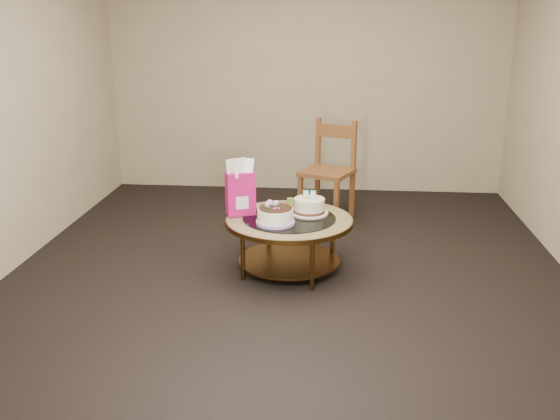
# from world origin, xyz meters

# --- Properties ---
(ground) EXTENTS (5.00, 5.00, 0.00)m
(ground) POSITION_xyz_m (0.00, 0.00, 0.00)
(ground) COLOR black
(ground) RESTS_ON ground
(room_walls) EXTENTS (4.52, 5.02, 2.61)m
(room_walls) POSITION_xyz_m (0.00, 0.00, 1.54)
(room_walls) COLOR tan
(room_walls) RESTS_ON ground
(coffee_table) EXTENTS (1.02, 1.02, 0.46)m
(coffee_table) POSITION_xyz_m (0.00, -0.00, 0.38)
(coffee_table) COLOR #513417
(coffee_table) RESTS_ON ground
(decorated_cake) EXTENTS (0.30, 0.30, 0.18)m
(decorated_cake) POSITION_xyz_m (-0.10, -0.15, 0.52)
(decorated_cake) COLOR #B895D3
(decorated_cake) RESTS_ON coffee_table
(cream_cake) EXTENTS (0.31, 0.31, 0.20)m
(cream_cake) POSITION_xyz_m (0.15, 0.12, 0.52)
(cream_cake) COLOR white
(cream_cake) RESTS_ON coffee_table
(gift_bag) EXTENTS (0.25, 0.22, 0.45)m
(gift_bag) POSITION_xyz_m (-0.40, 0.06, 0.68)
(gift_bag) COLOR #C11267
(gift_bag) RESTS_ON coffee_table
(pillar_candle) EXTENTS (0.12, 0.12, 0.09)m
(pillar_candle) POSITION_xyz_m (-0.01, 0.27, 0.49)
(pillar_candle) COLOR #DCC45A
(pillar_candle) RESTS_ON coffee_table
(dining_chair) EXTENTS (0.60, 0.60, 0.99)m
(dining_chair) POSITION_xyz_m (0.29, 1.41, 0.50)
(dining_chair) COLOR brown
(dining_chair) RESTS_ON ground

